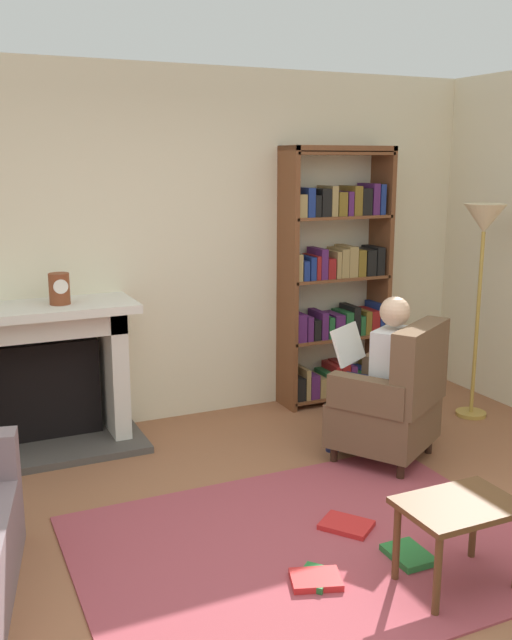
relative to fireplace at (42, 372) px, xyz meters
The scene contains 11 objects.
ground 2.59m from the fireplace, 65.42° to the right, with size 14.00×14.00×0.00m, color #965E3E.
back_wall 1.34m from the fireplace, 13.50° to the left, with size 5.60×0.10×2.70m, color beige.
area_rug 2.32m from the fireplace, 62.25° to the right, with size 2.40×1.80×0.01m, color #A0414B.
fireplace is the anchor object (origin of this frame).
mantel_clock 0.62m from the fireplace, 35.52° to the right, with size 0.14×0.14×0.21m.
bookshelf 2.44m from the fireplace, ahead, with size 0.92×0.32×2.12m.
armchair_reading 2.45m from the fireplace, 30.04° to the right, with size 0.87×0.87×0.97m.
seated_reader 2.34m from the fireplace, 28.70° to the right, with size 0.54×0.59×1.14m.
side_table 3.00m from the fireplace, 59.30° to the right, with size 0.56×0.39×0.43m.
scattered_books 2.55m from the fireplace, 61.33° to the right, with size 0.78×0.70×0.03m.
floor_lamp 3.41m from the fireplace, 13.38° to the right, with size 0.32×0.32×1.69m.
Camera 1 is at (-1.68, -2.68, 2.01)m, focal length 39.93 mm.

